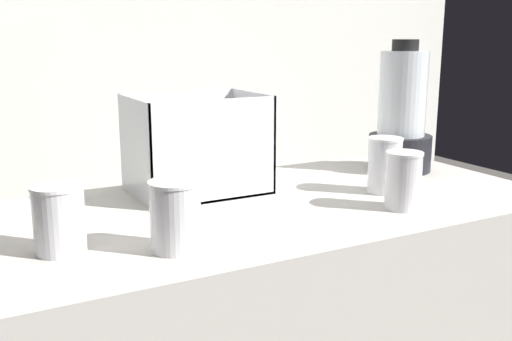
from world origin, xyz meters
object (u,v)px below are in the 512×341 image
carrot_display_bin (197,162)px  juice_cup_orange_middle (403,183)px  juice_cup_mango_left (176,221)px  blender_pitcher (401,118)px  juice_cup_carrot_right (384,169)px  juice_cup_beet_far_left (59,223)px

carrot_display_bin → juice_cup_orange_middle: (0.34, -0.36, -0.01)m
carrot_display_bin → juice_cup_mango_left: bearing=-118.4°
blender_pitcher → carrot_display_bin: bearing=174.1°
blender_pitcher → juice_cup_orange_middle: (-0.25, -0.29, -0.09)m
carrot_display_bin → juice_cup_carrot_right: 0.46m
juice_cup_mango_left → juice_cup_beet_far_left: bearing=154.5°
blender_pitcher → juice_cup_carrot_right: bearing=-139.5°
blender_pitcher → juice_cup_beet_far_left: bearing=-167.7°
juice_cup_orange_middle → blender_pitcher: bearing=49.6°
carrot_display_bin → juice_cup_mango_left: carrot_display_bin is taller
blender_pitcher → juice_cup_mango_left: (-0.79, -0.30, -0.09)m
juice_cup_beet_far_left → juice_cup_orange_middle: (0.72, -0.08, 0.00)m
juice_cup_beet_far_left → juice_cup_orange_middle: juice_cup_orange_middle is taller
juice_cup_beet_far_left → juice_cup_carrot_right: juice_cup_carrot_right is taller
juice_cup_carrot_right → carrot_display_bin: bearing=150.0°
juice_cup_mango_left → juice_cup_orange_middle: 0.53m
carrot_display_bin → juice_cup_carrot_right: (0.39, -0.23, -0.01)m
juice_cup_beet_far_left → juice_cup_mango_left: size_ratio=0.96×
carrot_display_bin → blender_pitcher: blender_pitcher is taller
juice_cup_beet_far_left → juice_cup_mango_left: 0.20m
juice_cup_carrot_right → blender_pitcher: bearing=40.5°
carrot_display_bin → juice_cup_beet_far_left: (-0.38, -0.27, -0.02)m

